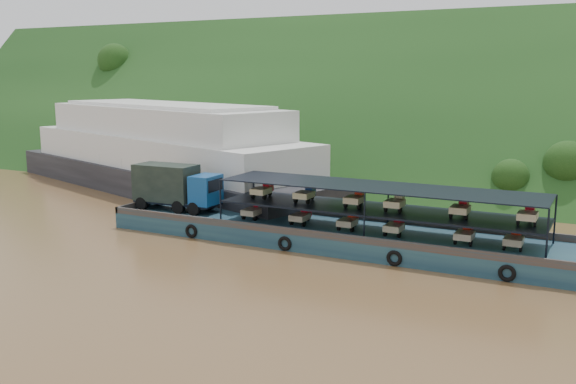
% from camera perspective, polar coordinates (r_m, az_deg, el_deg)
% --- Properties ---
extents(ground, '(160.00, 160.00, 0.00)m').
position_cam_1_polar(ground, '(47.42, 0.50, -4.59)').
color(ground, brown).
rests_on(ground, ground).
extents(hillside, '(140.00, 39.60, 39.60)m').
position_cam_1_polar(hillside, '(80.58, 12.07, 1.40)').
color(hillside, '#143312').
rests_on(hillside, ground).
extents(cargo_barge, '(35.00, 7.18, 4.95)m').
position_cam_1_polar(cargo_barge, '(47.95, 2.00, -2.90)').
color(cargo_barge, '#122B42').
rests_on(cargo_barge, ground).
extents(passenger_ferry, '(47.11, 25.60, 9.29)m').
position_cam_1_polar(passenger_ferry, '(70.55, -10.96, 3.49)').
color(passenger_ferry, black).
rests_on(passenger_ferry, ground).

